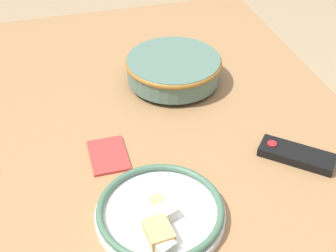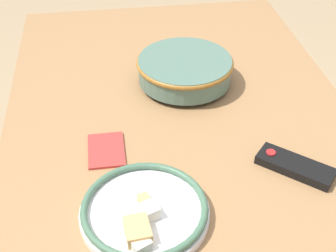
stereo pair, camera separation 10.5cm
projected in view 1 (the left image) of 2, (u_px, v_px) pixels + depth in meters
dining_table at (177, 146)px, 1.18m from camera, size 1.31×0.85×0.72m
noodle_bowl at (173, 68)px, 1.23m from camera, size 0.25×0.25×0.07m
food_plate at (160, 213)px, 0.87m from camera, size 0.25×0.25×0.04m
tv_remote at (296, 155)px, 1.01m from camera, size 0.15×0.16×0.02m
folded_napkin at (108, 155)px, 1.02m from camera, size 0.11×0.08×0.01m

